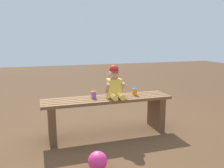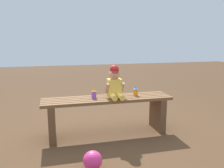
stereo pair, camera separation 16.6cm
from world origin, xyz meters
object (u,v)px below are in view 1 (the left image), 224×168
(sippy_cup_right, at_px, (135,91))
(toy_ball, at_px, (98,161))
(park_bench, at_px, (107,110))
(sippy_cup_left, at_px, (94,94))
(child_figure, at_px, (114,83))

(sippy_cup_right, relative_size, toy_ball, 0.69)
(sippy_cup_right, bearing_deg, park_bench, -176.87)
(park_bench, height_order, sippy_cup_right, sippy_cup_right)
(sippy_cup_left, relative_size, sippy_cup_right, 1.00)
(sippy_cup_left, xyz_separation_m, toy_ball, (-0.16, -0.79, -0.44))
(sippy_cup_left, distance_m, toy_ball, 0.92)
(park_bench, distance_m, sippy_cup_left, 0.28)
(park_bench, distance_m, toy_ball, 0.87)
(child_figure, bearing_deg, park_bench, 172.95)
(child_figure, distance_m, toy_ball, 1.03)
(park_bench, xyz_separation_m, child_figure, (0.09, -0.01, 0.34))
(child_figure, height_order, sippy_cup_right, child_figure)
(sippy_cup_right, xyz_separation_m, toy_ball, (-0.70, -0.79, -0.44))
(child_figure, bearing_deg, sippy_cup_left, 172.99)
(park_bench, xyz_separation_m, toy_ball, (-0.32, -0.77, -0.23))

